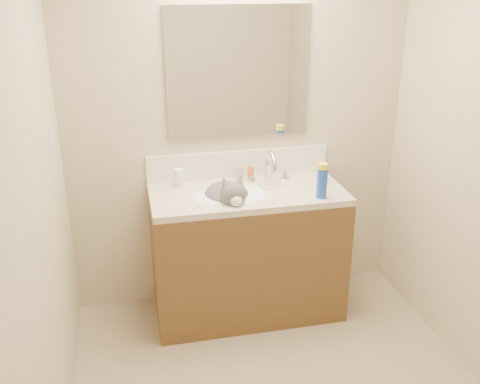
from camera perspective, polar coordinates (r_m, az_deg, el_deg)
name	(u,v)px	position (r m, az deg, el deg)	size (l,w,h in m)	color
room_shell	(303,136)	(2.20, 6.76, 5.96)	(2.24, 2.54, 2.52)	tan
vanity_cabinet	(247,256)	(3.49, 0.79, -6.80)	(1.20, 0.55, 0.82)	#543A1C
counter_slab	(248,194)	(3.30, 0.83, -0.24)	(1.20, 0.55, 0.04)	#C4B69A
basin	(230,205)	(3.27, -1.10, -1.42)	(0.45, 0.36, 0.14)	white
faucet	(270,169)	(3.43, 3.25, 2.49)	(0.28, 0.20, 0.21)	silver
cat	(228,199)	(3.25, -1.26, -0.73)	(0.36, 0.42, 0.33)	#4D4A4D
backsplash	(239,164)	(3.50, -0.14, 3.02)	(1.20, 0.02, 0.18)	silver
mirror	(239,73)	(3.36, -0.15, 12.59)	(0.90, 0.02, 0.80)	white
pill_bottle	(179,178)	(3.37, -6.49, 1.48)	(0.06, 0.06, 0.11)	white
pill_label	(179,180)	(3.37, -6.48, 1.26)	(0.06, 0.06, 0.04)	orange
silver_jar	(239,175)	(3.48, -0.13, 1.85)	(0.05, 0.05, 0.06)	#B7B7BC
amber_bottle	(251,173)	(3.46, 1.17, 2.05)	(0.04, 0.04, 0.10)	#D46118
toothbrush	(260,186)	(3.36, 2.16, 0.65)	(0.02, 0.16, 0.01)	white
toothbrush_head	(260,186)	(3.36, 2.16, 0.69)	(0.02, 0.03, 0.02)	#64A3D4
spray_can	(322,184)	(3.21, 8.73, 0.88)	(0.06, 0.06, 0.17)	#1946B4
spray_cap	(323,166)	(3.17, 8.84, 2.74)	(0.06, 0.06, 0.04)	yellow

